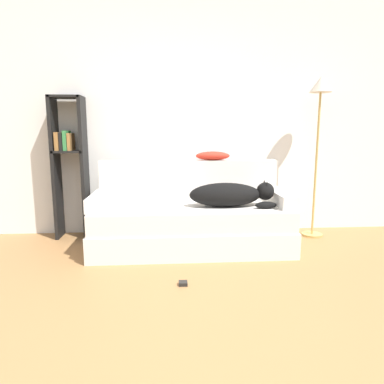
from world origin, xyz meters
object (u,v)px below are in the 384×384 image
Objects in this scene: bookshelf at (69,160)px; power_adapter at (183,283)px; dog at (230,194)px; floor_lamp at (320,109)px; couch at (191,227)px; throw_pillow at (213,156)px; laptop at (161,206)px.

power_adapter is (1.18, -1.35, -0.85)m from bookshelf.
dog is 1.39m from floor_lamp.
dog reaches higher than couch.
couch is 1.53m from bookshelf.
dog is at bearing -74.41° from throw_pillow.
floor_lamp reaches higher than power_adapter.
dog is 1.80m from bookshelf.
throw_pillow reaches higher than power_adapter.
bookshelf is at bearing 174.94° from throw_pillow.
floor_lamp is at bearing 21.72° from dog.
laptop is at bearing -167.28° from floor_lamp.
laptop is 2.00m from floor_lamp.
dog is 0.69m from laptop.
bookshelf is 23.47× the size of power_adapter.
throw_pillow is at bearing 72.57° from power_adapter.
dog is at bearing 57.32° from power_adapter.
throw_pillow is at bearing 53.33° from couch.
bookshelf is at bearing 167.27° from laptop.
throw_pillow is 1.56m from bookshelf.
dog is 0.54× the size of bookshelf.
throw_pillow reaches higher than dog.
floor_lamp reaches higher than bookshelf.
floor_lamp is at bearing 12.94° from couch.
throw_pillow is 5.61× the size of power_adapter.
floor_lamp is (1.40, 0.32, 1.19)m from couch.
power_adapter is at bearing -107.43° from throw_pillow.
couch is 0.39m from laptop.
floor_lamp is at bearing -1.10° from throw_pillow.
laptop reaches higher than couch.
floor_lamp is (1.03, 0.41, 0.85)m from dog.
bookshelf reaches higher than laptop.
laptop is at bearing -28.71° from bookshelf.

